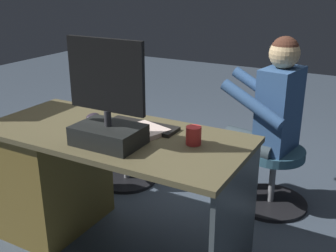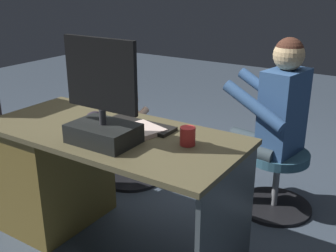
{
  "view_description": "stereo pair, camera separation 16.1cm",
  "coord_description": "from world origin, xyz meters",
  "px_view_note": "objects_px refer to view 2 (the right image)",
  "views": [
    {
      "loc": [
        -1.25,
        2.03,
        1.51
      ],
      "look_at": [
        -0.14,
        0.0,
        0.66
      ],
      "focal_mm": 43.47,
      "sensor_mm": 36.0,
      "label": 1
    },
    {
      "loc": [
        -1.39,
        1.95,
        1.51
      ],
      "look_at": [
        -0.14,
        0.0,
        0.66
      ],
      "focal_mm": 43.47,
      "sensor_mm": 36.0,
      "label": 2
    }
  ],
  "objects_px": {
    "cup": "(188,136)",
    "tv_remote": "(89,127)",
    "monitor": "(103,114)",
    "office_chair_teddy": "(131,149)",
    "keyboard": "(139,125)",
    "teddy_bear": "(131,112)",
    "person": "(271,113)",
    "computer_mouse": "(93,115)",
    "desk": "(66,169)",
    "visitor_chair": "(276,177)"
  },
  "relations": [
    {
      "from": "keyboard",
      "to": "person",
      "type": "bearing_deg",
      "value": -123.5
    },
    {
      "from": "keyboard",
      "to": "teddy_bear",
      "type": "xyz_separation_m",
      "value": [
        0.52,
        -0.58,
        -0.17
      ]
    },
    {
      "from": "monitor",
      "to": "visitor_chair",
      "type": "xyz_separation_m",
      "value": [
        -0.59,
        -1.04,
        -0.63
      ]
    },
    {
      "from": "visitor_chair",
      "to": "monitor",
      "type": "bearing_deg",
      "value": 60.49
    },
    {
      "from": "computer_mouse",
      "to": "tv_remote",
      "type": "height_order",
      "value": "computer_mouse"
    },
    {
      "from": "computer_mouse",
      "to": "teddy_bear",
      "type": "xyz_separation_m",
      "value": [
        0.19,
        -0.6,
        -0.18
      ]
    },
    {
      "from": "visitor_chair",
      "to": "computer_mouse",
      "type": "bearing_deg",
      "value": 40.96
    },
    {
      "from": "tv_remote",
      "to": "office_chair_teddy",
      "type": "height_order",
      "value": "tv_remote"
    },
    {
      "from": "office_chair_teddy",
      "to": "person",
      "type": "xyz_separation_m",
      "value": [
        -1.02,
        -0.18,
        0.43
      ]
    },
    {
      "from": "monitor",
      "to": "computer_mouse",
      "type": "distance_m",
      "value": 0.43
    },
    {
      "from": "office_chair_teddy",
      "to": "teddy_bear",
      "type": "distance_m",
      "value": 0.3
    },
    {
      "from": "monitor",
      "to": "keyboard",
      "type": "distance_m",
      "value": 0.31
    },
    {
      "from": "tv_remote",
      "to": "visitor_chair",
      "type": "distance_m",
      "value": 1.32
    },
    {
      "from": "desk",
      "to": "tv_remote",
      "type": "distance_m",
      "value": 0.43
    },
    {
      "from": "keyboard",
      "to": "computer_mouse",
      "type": "height_order",
      "value": "computer_mouse"
    },
    {
      "from": "keyboard",
      "to": "office_chair_teddy",
      "type": "height_order",
      "value": "keyboard"
    },
    {
      "from": "visitor_chair",
      "to": "person",
      "type": "distance_m",
      "value": 0.45
    },
    {
      "from": "cup",
      "to": "tv_remote",
      "type": "distance_m",
      "value": 0.59
    },
    {
      "from": "monitor",
      "to": "office_chair_teddy",
      "type": "bearing_deg",
      "value": -59.38
    },
    {
      "from": "keyboard",
      "to": "computer_mouse",
      "type": "bearing_deg",
      "value": 3.13
    },
    {
      "from": "office_chair_teddy",
      "to": "person",
      "type": "relative_size",
      "value": 0.4
    },
    {
      "from": "computer_mouse",
      "to": "teddy_bear",
      "type": "height_order",
      "value": "computer_mouse"
    },
    {
      "from": "cup",
      "to": "teddy_bear",
      "type": "distance_m",
      "value": 1.12
    },
    {
      "from": "desk",
      "to": "person",
      "type": "bearing_deg",
      "value": -137.65
    },
    {
      "from": "cup",
      "to": "visitor_chair",
      "type": "height_order",
      "value": "cup"
    },
    {
      "from": "office_chair_teddy",
      "to": "teddy_bear",
      "type": "xyz_separation_m",
      "value": [
        -0.0,
        -0.01,
        0.3
      ]
    },
    {
      "from": "cup",
      "to": "tv_remote",
      "type": "bearing_deg",
      "value": 9.04
    },
    {
      "from": "monitor",
      "to": "cup",
      "type": "xyz_separation_m",
      "value": [
        -0.37,
        -0.2,
        -0.11
      ]
    },
    {
      "from": "desk",
      "to": "keyboard",
      "type": "xyz_separation_m",
      "value": [
        -0.48,
        -0.14,
        0.34
      ]
    },
    {
      "from": "monitor",
      "to": "cup",
      "type": "height_order",
      "value": "monitor"
    },
    {
      "from": "desk",
      "to": "office_chair_teddy",
      "type": "bearing_deg",
      "value": -86.64
    },
    {
      "from": "cup",
      "to": "tv_remote",
      "type": "xyz_separation_m",
      "value": [
        0.58,
        0.09,
        -0.04
      ]
    },
    {
      "from": "tv_remote",
      "to": "teddy_bear",
      "type": "distance_m",
      "value": 0.83
    },
    {
      "from": "visitor_chair",
      "to": "person",
      "type": "bearing_deg",
      "value": 9.99
    },
    {
      "from": "tv_remote",
      "to": "desk",
      "type": "bearing_deg",
      "value": 18.6
    },
    {
      "from": "keyboard",
      "to": "computer_mouse",
      "type": "relative_size",
      "value": 4.38
    },
    {
      "from": "keyboard",
      "to": "teddy_bear",
      "type": "relative_size",
      "value": 1.35
    },
    {
      "from": "cup",
      "to": "teddy_bear",
      "type": "height_order",
      "value": "cup"
    },
    {
      "from": "office_chair_teddy",
      "to": "keyboard",
      "type": "bearing_deg",
      "value": 132.24
    },
    {
      "from": "monitor",
      "to": "office_chair_teddy",
      "type": "relative_size",
      "value": 1.12
    },
    {
      "from": "desk",
      "to": "office_chair_teddy",
      "type": "xyz_separation_m",
      "value": [
        0.04,
        -0.71,
        -0.13
      ]
    },
    {
      "from": "keyboard",
      "to": "teddy_bear",
      "type": "bearing_deg",
      "value": -48.33
    },
    {
      "from": "monitor",
      "to": "person",
      "type": "relative_size",
      "value": 0.45
    },
    {
      "from": "cup",
      "to": "person",
      "type": "relative_size",
      "value": 0.08
    },
    {
      "from": "cup",
      "to": "computer_mouse",
      "type": "bearing_deg",
      "value": -4.87
    },
    {
      "from": "desk",
      "to": "monitor",
      "type": "relative_size",
      "value": 2.81
    },
    {
      "from": "monitor",
      "to": "computer_mouse",
      "type": "relative_size",
      "value": 5.5
    },
    {
      "from": "desk",
      "to": "monitor",
      "type": "height_order",
      "value": "monitor"
    },
    {
      "from": "keyboard",
      "to": "visitor_chair",
      "type": "relative_size",
      "value": 0.82
    },
    {
      "from": "keyboard",
      "to": "cup",
      "type": "xyz_separation_m",
      "value": [
        -0.36,
        0.08,
        0.04
      ]
    }
  ]
}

